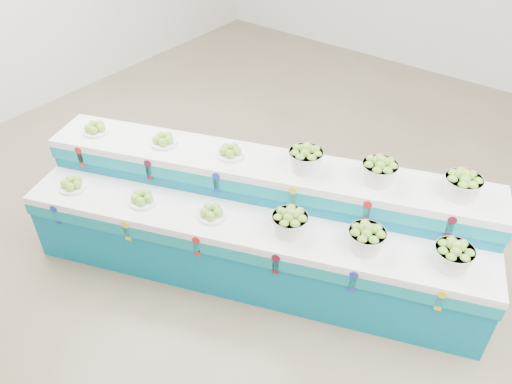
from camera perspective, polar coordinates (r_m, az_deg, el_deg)
ground at (r=4.80m, az=7.03°, el=-9.53°), size 10.00×10.00×0.00m
display_stand at (r=4.54m, az=-0.00°, el=-3.58°), size 4.21×2.39×1.02m
plate_lower_left at (r=4.87m, az=-20.21°, el=0.94°), size 0.32×0.32×0.11m
plate_lower_mid at (r=4.51m, az=-12.83°, el=-0.63°), size 0.32×0.32×0.11m
plate_lower_right at (r=4.27m, az=-5.09°, el=-2.26°), size 0.32×0.32×0.11m
basket_lower_left at (r=4.07m, az=3.87°, el=-3.45°), size 0.38×0.38×0.23m
basket_lower_mid at (r=4.02m, az=12.48°, el=-5.10°), size 0.38×0.38×0.23m
basket_lower_right at (r=4.07m, az=21.57°, el=-6.71°), size 0.38×0.38×0.23m
plate_upper_left at (r=5.04m, az=-17.83°, el=7.00°), size 0.32×0.32×0.11m
plate_upper_mid at (r=4.70m, az=-10.51°, el=5.93°), size 0.32×0.32×0.11m
plate_upper_right at (r=4.47m, az=-2.95°, el=4.71°), size 0.32×0.32×0.11m
basket_upper_left at (r=4.28m, az=5.69°, el=3.88°), size 0.38×0.38×0.23m
basket_upper_mid at (r=4.23m, az=13.88°, el=2.40°), size 0.38×0.38×0.23m
basket_upper_right at (r=4.28m, az=22.47°, el=0.79°), size 0.38×0.38×0.23m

